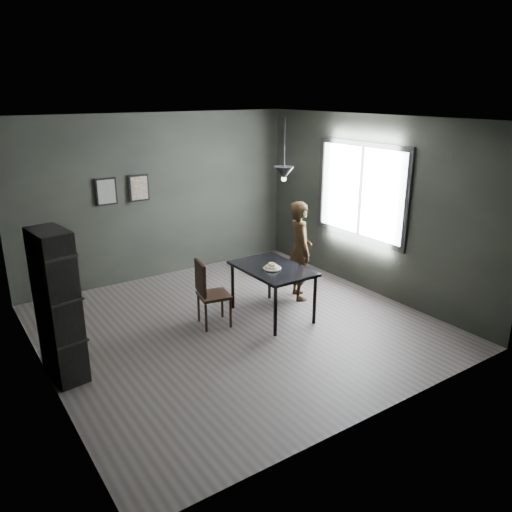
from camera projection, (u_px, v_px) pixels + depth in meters
ground at (237, 325)px, 6.99m from camera, size 5.00×5.00×0.00m
back_wall at (159, 197)px, 8.51m from camera, size 5.00×0.10×2.80m
ceiling at (235, 119)px, 6.11m from camera, size 5.00×5.00×0.02m
window_assembly at (361, 191)px, 7.96m from camera, size 0.04×1.96×1.56m
cafe_table at (272, 272)px, 7.10m from camera, size 0.80×1.20×0.75m
white_plate at (272, 269)px, 6.99m from camera, size 0.23×0.23×0.01m
donut_pile at (272, 266)px, 6.98m from camera, size 0.20×0.19×0.09m
woman at (300, 250)px, 7.72m from camera, size 0.56×0.67×1.55m
wood_chair at (208, 289)px, 6.84m from camera, size 0.48×0.48×0.95m
shelf_unit at (58, 307)px, 5.48m from camera, size 0.41×0.62×1.75m
pendant_lamp at (284, 173)px, 6.88m from camera, size 0.28×0.28×0.86m
framed_print_left at (106, 192)px, 7.95m from camera, size 0.34×0.04×0.44m
framed_print_right at (139, 188)px, 8.24m from camera, size 0.34×0.04×0.44m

